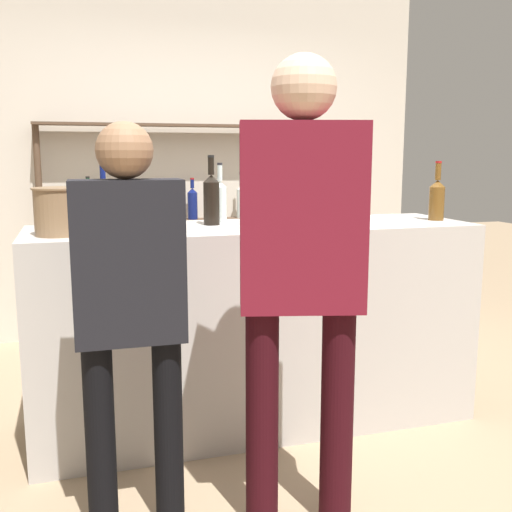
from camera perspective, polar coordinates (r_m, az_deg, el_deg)
ground_plane at (r=3.44m, az=0.00°, el=-15.35°), size 16.00×16.00×0.00m
bar_counter at (r=3.25m, az=0.00°, el=-6.63°), size 2.33×0.68×1.09m
back_wall at (r=5.01m, az=-6.53°, el=8.97°), size 3.93×0.12×2.80m
back_shelf at (r=4.84m, az=-6.21°, el=5.80°), size 2.36×0.18×1.69m
counter_bottle_0 at (r=3.16m, az=-4.27°, el=5.52°), size 0.09×0.09×0.36m
counter_bottle_1 at (r=3.53m, az=16.84°, el=5.28°), size 0.09×0.09×0.33m
counter_bottle_2 at (r=3.28m, az=7.36°, el=5.26°), size 0.08×0.08×0.31m
counter_bottle_3 at (r=3.43m, az=8.16°, el=5.52°), size 0.08×0.08×0.32m
counter_bottle_4 at (r=3.02m, az=-14.28°, el=4.97°), size 0.07×0.07×0.36m
counter_bottle_5 at (r=3.25m, az=-3.44°, el=5.32°), size 0.07×0.07×0.32m
wine_glass at (r=3.16m, az=7.03°, el=5.27°), size 0.07×0.07×0.18m
ice_bucket at (r=2.89m, az=-18.22°, el=4.06°), size 0.24×0.24×0.22m
cork_jar at (r=3.22m, az=-13.13°, el=3.92°), size 0.12×0.12×0.12m
customer_center at (r=2.24m, az=4.37°, el=-0.28°), size 0.50×0.31×1.81m
customer_left at (r=2.28m, az=-11.91°, el=-3.93°), size 0.41×0.21×1.57m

